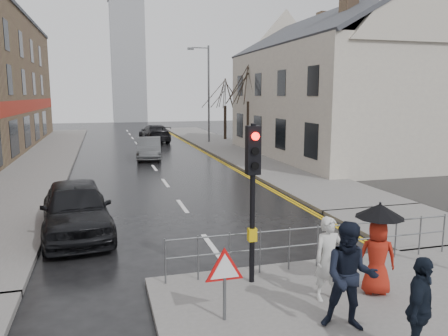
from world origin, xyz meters
TOP-DOWN VIEW (x-y plane):
  - ground at (0.00, 0.00)m, footprint 120.00×120.00m
  - left_pavement at (-6.50, 23.00)m, footprint 4.00×44.00m
  - right_pavement at (6.50, 25.00)m, footprint 4.00×40.00m
  - pavement_bridge_right at (6.50, 3.00)m, footprint 4.00×4.20m
  - building_right_cream at (12.00, 18.00)m, footprint 9.00×16.40m
  - church_tower at (1.50, 62.00)m, footprint 5.00×5.00m
  - traffic_signal_near_left at (0.20, 0.20)m, footprint 0.28×0.27m
  - guard_railing_front at (1.95, 0.60)m, footprint 7.14×0.04m
  - warning_sign at (-0.80, -1.21)m, footprint 0.80×0.07m
  - street_lamp at (5.82, 28.00)m, footprint 1.83×0.25m
  - tree_near at (7.50, 22.00)m, footprint 2.40×2.40m
  - tree_far at (8.00, 30.00)m, footprint 2.40×2.40m
  - pedestrian_a at (1.36, -0.97)m, footprint 0.61×0.40m
  - pedestrian_b at (1.17, -2.04)m, footprint 1.14×1.06m
  - pedestrian_with_umbrella at (2.44, -0.99)m, footprint 0.96×0.96m
  - pedestrian_d at (1.66, -3.16)m, footprint 0.99×0.94m
  - car_parked at (-3.61, 5.01)m, footprint 2.35×4.92m
  - car_mid at (0.11, 20.15)m, footprint 1.96×4.37m
  - car_far at (1.65, 30.39)m, footprint 2.50×5.42m

SIDE VIEW (x-z plane):
  - ground at x=0.00m, z-range 0.00..0.00m
  - left_pavement at x=-6.50m, z-range 0.00..0.14m
  - right_pavement at x=6.50m, z-range 0.00..0.14m
  - pavement_bridge_right at x=6.50m, z-range 0.00..0.14m
  - car_mid at x=0.11m, z-range 0.00..1.39m
  - car_far at x=1.65m, z-range 0.00..1.53m
  - car_parked at x=-3.61m, z-range 0.00..1.62m
  - guard_railing_front at x=1.95m, z-range 0.36..1.36m
  - pedestrian_d at x=1.66m, z-range 0.14..1.78m
  - pedestrian_a at x=1.36m, z-range 0.14..1.80m
  - warning_sign at x=-0.80m, z-range 0.37..1.72m
  - pedestrian_b at x=1.17m, z-range 0.14..2.02m
  - pedestrian_with_umbrella at x=2.44m, z-range 0.28..2.14m
  - traffic_signal_near_left at x=0.20m, z-range 0.76..4.16m
  - tree_far at x=8.00m, z-range 1.60..7.24m
  - street_lamp at x=5.82m, z-range 0.71..8.71m
  - building_right_cream at x=12.00m, z-range -0.27..9.83m
  - tree_near at x=7.50m, z-range 1.85..8.43m
  - church_tower at x=1.50m, z-range 0.00..18.00m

